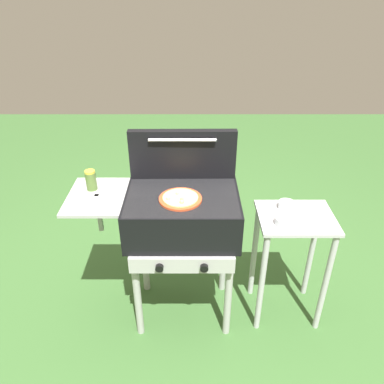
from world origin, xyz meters
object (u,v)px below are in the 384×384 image
at_px(prep_table, 292,246).
at_px(pizza_cheese, 181,199).
at_px(grill, 181,217).
at_px(topping_bowl_near, 287,206).
at_px(topping_bowl_far, 286,222).
at_px(sauce_jar, 92,180).

bearing_deg(prep_table, pizza_cheese, -175.55).
bearing_deg(prep_table, grill, -179.63).
bearing_deg(pizza_cheese, topping_bowl_near, 12.23).
height_order(grill, pizza_cheese, pizza_cheese).
bearing_deg(topping_bowl_near, grill, -172.06).
relative_size(grill, prep_table, 1.27).
relative_size(pizza_cheese, topping_bowl_far, 2.11).
bearing_deg(prep_table, sauce_jar, 176.74).
relative_size(sauce_jar, topping_bowl_near, 1.25).
relative_size(grill, topping_bowl_far, 8.58).
xyz_separation_m(topping_bowl_near, topping_bowl_far, (-0.04, -0.17, 0.00)).
distance_m(grill, pizza_cheese, 0.16).
height_order(pizza_cheese, prep_table, pizza_cheese).
height_order(pizza_cheese, sauce_jar, sauce_jar).
distance_m(pizza_cheese, sauce_jar, 0.52).
distance_m(prep_table, topping_bowl_far, 0.27).
bearing_deg(topping_bowl_near, pizza_cheese, -167.77).
height_order(sauce_jar, topping_bowl_far, sauce_jar).
bearing_deg(grill, prep_table, 0.37).
distance_m(sauce_jar, topping_bowl_near, 1.15).
height_order(prep_table, topping_bowl_near, topping_bowl_near).
bearing_deg(grill, pizza_cheese, -84.82).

